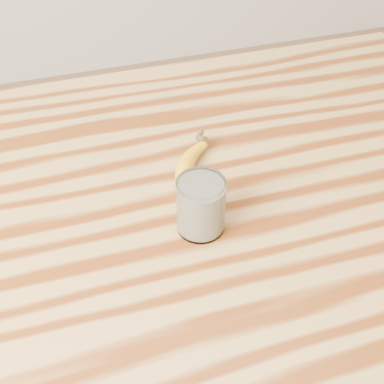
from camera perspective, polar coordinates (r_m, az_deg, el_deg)
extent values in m
cube|color=#9F773F|center=(0.87, -0.60, -0.96)|extent=(1.20, 0.80, 0.04)
cylinder|color=brown|center=(1.58, 14.98, -0.56)|extent=(0.06, 0.06, 0.86)
cylinder|color=white|center=(0.77, 0.94, -1.45)|extent=(0.07, 0.07, 0.09)
torus|color=white|center=(0.74, 0.97, 0.96)|extent=(0.07, 0.07, 0.00)
cylinder|color=beige|center=(0.77, 0.93, -1.59)|extent=(0.07, 0.07, 0.08)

